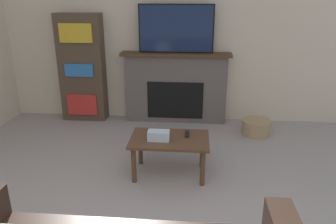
{
  "coord_description": "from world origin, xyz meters",
  "views": [
    {
      "loc": [
        0.2,
        -0.72,
        1.82
      ],
      "look_at": [
        -0.07,
        2.46,
        0.67
      ],
      "focal_mm": 35.0,
      "sensor_mm": 36.0,
      "label": 1
    }
  ],
  "objects_px": {
    "fireplace": "(176,87)",
    "tv": "(176,29)",
    "coffee_table": "(170,144)",
    "bookshelf": "(82,68)",
    "storage_basket": "(256,127)"
  },
  "relations": [
    {
      "from": "fireplace",
      "to": "tv",
      "type": "distance_m",
      "value": 0.85
    },
    {
      "from": "coffee_table",
      "to": "bookshelf",
      "type": "relative_size",
      "value": 0.52
    },
    {
      "from": "tv",
      "to": "coffee_table",
      "type": "xyz_separation_m",
      "value": [
        0.04,
        -1.57,
        -1.02
      ]
    },
    {
      "from": "tv",
      "to": "coffee_table",
      "type": "distance_m",
      "value": 1.87
    },
    {
      "from": "storage_basket",
      "to": "coffee_table",
      "type": "bearing_deg",
      "value": -133.56
    },
    {
      "from": "fireplace",
      "to": "coffee_table",
      "type": "relative_size",
      "value": 1.95
    },
    {
      "from": "fireplace",
      "to": "storage_basket",
      "type": "xyz_separation_m",
      "value": [
        1.14,
        -0.44,
        -0.42
      ]
    },
    {
      "from": "fireplace",
      "to": "bookshelf",
      "type": "bearing_deg",
      "value": -179.07
    },
    {
      "from": "coffee_table",
      "to": "bookshelf",
      "type": "bearing_deg",
      "value": 132.43
    },
    {
      "from": "fireplace",
      "to": "coffee_table",
      "type": "bearing_deg",
      "value": -88.49
    },
    {
      "from": "tv",
      "to": "bookshelf",
      "type": "height_order",
      "value": "tv"
    },
    {
      "from": "fireplace",
      "to": "storage_basket",
      "type": "bearing_deg",
      "value": -21.1
    },
    {
      "from": "tv",
      "to": "bookshelf",
      "type": "relative_size",
      "value": 0.67
    },
    {
      "from": "bookshelf",
      "to": "storage_basket",
      "type": "height_order",
      "value": "bookshelf"
    },
    {
      "from": "tv",
      "to": "storage_basket",
      "type": "height_order",
      "value": "tv"
    }
  ]
}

